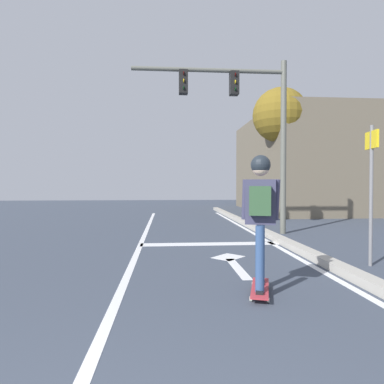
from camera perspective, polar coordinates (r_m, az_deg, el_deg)
The scene contains 12 objects.
lane_line_center at distance 6.52m, azimuth -9.78°, elevation -11.08°, with size 0.12×20.00×0.01m, color silver.
lane_line_curbside at distance 6.96m, azimuth 16.97°, elevation -10.33°, with size 0.12×20.00×0.01m, color silver.
stop_bar at distance 7.92m, azimuth 3.09°, elevation -8.87°, with size 3.25×0.40×0.01m, color silver.
lane_arrow_stem at distance 5.74m, azimuth 7.83°, elevation -12.79°, with size 0.16×1.40×0.01m, color silver.
lane_arrow_head at distance 6.55m, azimuth 6.22°, elevation -11.02°, with size 0.56×0.44×0.01m, color silver.
curb_strip at distance 7.04m, azimuth 18.89°, elevation -9.66°, with size 0.24×24.00×0.14m, color #A7A398.
skateboard at distance 4.50m, azimuth 11.59°, elevation -15.87°, with size 0.46×0.90×0.09m.
skater at distance 4.29m, azimuth 11.65°, elevation -1.95°, with size 0.45×0.62×1.68m.
traffic_signal_mast at distance 9.71m, azimuth 8.79°, elevation 13.70°, with size 4.35×0.34×4.89m.
street_sign_post at distance 6.46m, azimuth 28.38°, elevation 2.62°, with size 0.11×0.44×2.41m.
roadside_tree at distance 15.25m, azimuth 14.86°, elevation 12.40°, with size 2.36×2.36×5.59m.
building_block at distance 19.91m, azimuth 24.33°, elevation 4.25°, with size 9.84×8.67×4.95m, color #665D4C.
Camera 1 is at (0.57, -0.35, 1.39)m, focal length 31.12 mm.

